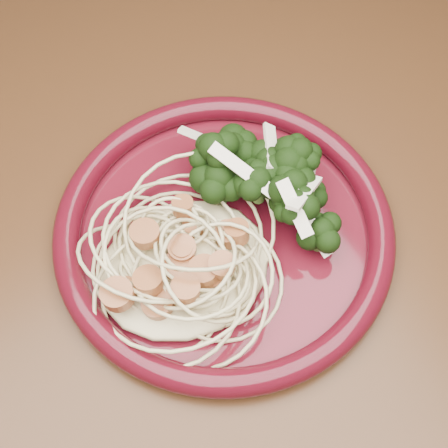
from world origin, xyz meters
name	(u,v)px	position (x,y,z in m)	size (l,w,h in m)	color
dining_table	(277,203)	(0.00, 0.00, 0.65)	(1.20, 0.80, 0.75)	#472814
dinner_plate	(224,229)	(-0.10, -0.05, 0.76)	(0.37, 0.37, 0.02)	#4A0C17
spaghetti_pile	(183,261)	(-0.15, -0.07, 0.77)	(0.15, 0.13, 0.03)	beige
scallop_cluster	(181,239)	(-0.15, -0.07, 0.81)	(0.13, 0.13, 0.04)	#AF6B3D
broccoli_pile	(270,172)	(-0.04, -0.04, 0.78)	(0.09, 0.15, 0.05)	black
onion_garnish	(273,149)	(-0.04, -0.04, 0.82)	(0.07, 0.10, 0.06)	white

